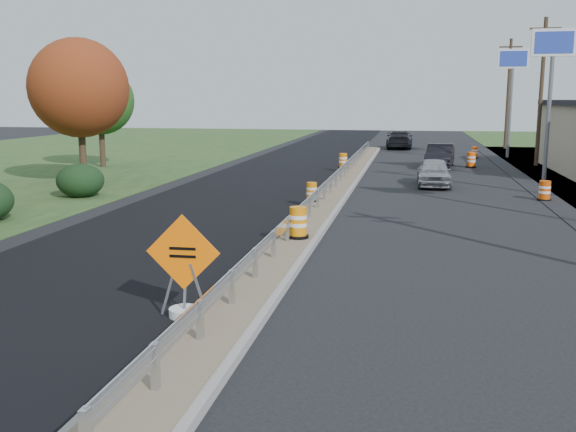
% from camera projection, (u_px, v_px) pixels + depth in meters
% --- Properties ---
extents(ground, '(140.00, 140.00, 0.00)m').
position_uv_depth(ground, '(300.00, 234.00, 20.89)').
color(ground, black).
rests_on(ground, ground).
extents(milled_overlay, '(7.20, 120.00, 0.01)m').
position_uv_depth(milled_overlay, '(246.00, 189.00, 31.37)').
color(milled_overlay, black).
rests_on(milled_overlay, ground).
extents(median, '(1.60, 55.00, 0.23)m').
position_uv_depth(median, '(330.00, 195.00, 28.59)').
color(median, gray).
rests_on(median, ground).
extents(guardrail, '(0.10, 46.15, 0.72)m').
position_uv_depth(guardrail, '(333.00, 179.00, 29.45)').
color(guardrail, silver).
rests_on(guardrail, median).
extents(pylon_sign_mid, '(2.20, 0.30, 7.90)m').
position_uv_depth(pylon_sign_mid, '(553.00, 57.00, 33.20)').
color(pylon_sign_mid, slate).
rests_on(pylon_sign_mid, ground).
extents(pylon_sign_north, '(2.20, 0.30, 7.90)m').
position_uv_depth(pylon_sign_north, '(513.00, 69.00, 46.72)').
color(pylon_sign_north, slate).
rests_on(pylon_sign_north, ground).
extents(utility_pole_nmid, '(1.90, 0.26, 9.40)m').
position_uv_depth(utility_pole_nmid, '(541.00, 89.00, 41.02)').
color(utility_pole_nmid, '#473523').
rests_on(utility_pole_nmid, ground).
extents(utility_pole_north, '(1.90, 0.26, 9.40)m').
position_uv_depth(utility_pole_north, '(508.00, 92.00, 55.50)').
color(utility_pole_north, '#473523').
rests_on(utility_pole_north, ground).
extents(hedge_north, '(2.09, 2.09, 1.52)m').
position_uv_depth(hedge_north, '(80.00, 180.00, 28.60)').
color(hedge_north, black).
rests_on(hedge_north, ground).
extents(tree_near_red, '(4.95, 4.95, 7.35)m').
position_uv_depth(tree_near_red, '(79.00, 88.00, 32.10)').
color(tree_near_red, '#473523').
rests_on(tree_near_red, ground).
extents(tree_near_back, '(4.29, 4.29, 6.37)m').
position_uv_depth(tree_near_back, '(100.00, 101.00, 40.50)').
color(tree_near_back, '#473523').
rests_on(tree_near_back, ground).
extents(caution_sign, '(1.53, 0.64, 2.11)m').
position_uv_depth(caution_sign, '(184.00, 291.00, 12.91)').
color(caution_sign, white).
rests_on(caution_sign, ground).
extents(barrel_median_near, '(0.64, 0.64, 0.94)m').
position_uv_depth(barrel_median_near, '(298.00, 223.00, 19.21)').
color(barrel_median_near, black).
rests_on(barrel_median_near, median).
extents(barrel_median_mid, '(0.53, 0.53, 0.78)m').
position_uv_depth(barrel_median_mid, '(312.00, 192.00, 26.06)').
color(barrel_median_mid, black).
rests_on(barrel_median_mid, median).
extents(barrel_median_far, '(0.61, 0.61, 0.89)m').
position_uv_depth(barrel_median_far, '(343.00, 161.00, 38.50)').
color(barrel_median_far, black).
rests_on(barrel_median_far, median).
extents(barrel_shoulder_near, '(0.59, 0.59, 0.87)m').
position_uv_depth(barrel_shoulder_near, '(545.00, 191.00, 27.69)').
color(barrel_shoulder_near, black).
rests_on(barrel_shoulder_near, ground).
extents(barrel_shoulder_mid, '(0.67, 0.67, 0.98)m').
position_uv_depth(barrel_shoulder_mid, '(471.00, 160.00, 40.94)').
color(barrel_shoulder_mid, black).
rests_on(barrel_shoulder_mid, ground).
extents(barrel_shoulder_far, '(0.58, 0.58, 0.85)m').
position_uv_depth(barrel_shoulder_far, '(475.00, 153.00, 47.46)').
color(barrel_shoulder_far, black).
rests_on(barrel_shoulder_far, ground).
extents(car_silver, '(1.70, 4.13, 1.40)m').
position_uv_depth(car_silver, '(434.00, 172.00, 32.28)').
color(car_silver, '#A8A9AD').
rests_on(car_silver, ground).
extents(car_dark_mid, '(2.09, 4.69, 1.49)m').
position_uv_depth(car_dark_mid, '(440.00, 156.00, 40.86)').
color(car_dark_mid, black).
rests_on(car_dark_mid, ground).
extents(car_dark_far, '(2.23, 5.42, 1.57)m').
position_uv_depth(car_dark_far, '(400.00, 140.00, 56.48)').
color(car_dark_far, black).
rests_on(car_dark_far, ground).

